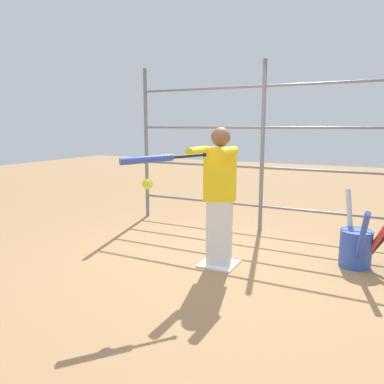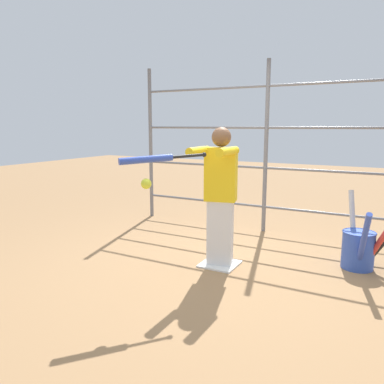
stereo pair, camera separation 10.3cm
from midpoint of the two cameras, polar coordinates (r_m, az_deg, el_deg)
ground_plane at (r=4.36m, az=3.44°, el=-10.97°), size 24.00×24.00×0.00m
home_plate at (r=4.36m, az=3.44°, el=-10.85°), size 0.40×0.40×0.02m
fence_backstop at (r=5.59m, az=10.16°, el=6.65°), size 4.11×0.06×2.49m
batter at (r=4.12m, az=3.48°, el=-0.10°), size 0.39×0.59×1.55m
baseball_bat_swinging at (r=3.51m, az=-6.56°, el=5.04°), size 0.57×0.71×0.09m
softball_in_flight at (r=3.37m, az=-7.68°, el=1.22°), size 0.10×0.10×0.10m
bat_bucket at (r=4.58m, az=23.37°, el=-7.50°), size 0.67×0.88×0.83m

